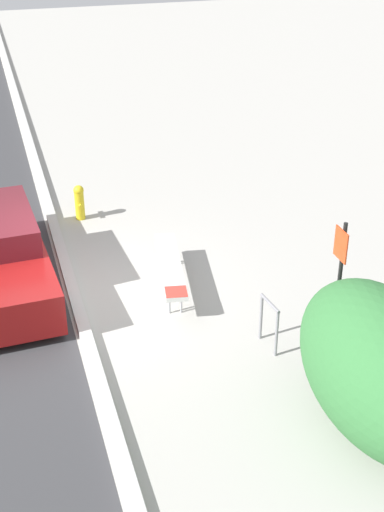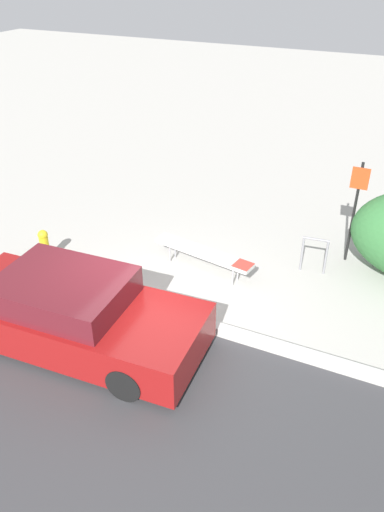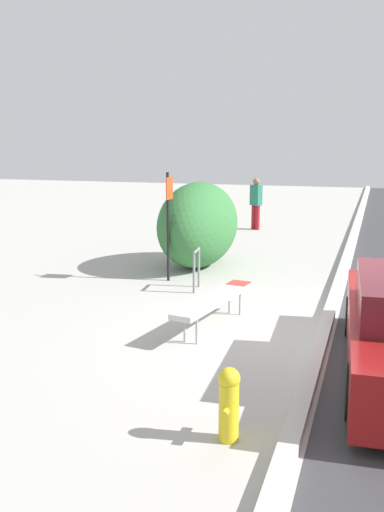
{
  "view_description": "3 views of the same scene",
  "coord_description": "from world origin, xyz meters",
  "views": [
    {
      "loc": [
        10.72,
        -1.06,
        6.58
      ],
      "look_at": [
        0.33,
        2.05,
        0.69
      ],
      "focal_mm": 50.0,
      "sensor_mm": 36.0,
      "label": 1
    },
    {
      "loc": [
        3.79,
        -6.58,
        5.97
      ],
      "look_at": [
        0.23,
        1.0,
        0.79
      ],
      "focal_mm": 35.0,
      "sensor_mm": 36.0,
      "label": 2
    },
    {
      "loc": [
        -8.25,
        -0.67,
        2.93
      ],
      "look_at": [
        0.34,
        2.14,
        1.11
      ],
      "focal_mm": 40.0,
      "sensor_mm": 36.0,
      "label": 3
    }
  ],
  "objects": [
    {
      "name": "bike_rack",
      "position": [
        2.3,
        2.69,
        0.5
      ],
      "size": [
        0.55,
        0.11,
        0.83
      ],
      "rotation": [
        0.0,
        0.0,
        0.11
      ],
      "color": "gray",
      "rests_on": "ground_plane"
    },
    {
      "name": "ground_plane",
      "position": [
        0.0,
        0.0,
        0.0
      ],
      "size": [
        60.0,
        60.0,
        0.0
      ],
      "primitive_type": "plane",
      "color": "#ADAAA3"
    },
    {
      "name": "fire_hydrant",
      "position": [
        -3.18,
        0.61,
        0.41
      ],
      "size": [
        0.36,
        0.22,
        0.77
      ],
      "color": "gold",
      "rests_on": "ground_plane"
    },
    {
      "name": "bench",
      "position": [
        0.16,
        1.7,
        0.46
      ],
      "size": [
        2.35,
        0.74,
        0.52
      ],
      "rotation": [
        0.0,
        0.0,
        -0.17
      ],
      "color": "#99999E",
      "rests_on": "ground_plane"
    },
    {
      "name": "parked_car_near",
      "position": [
        -0.93,
        -1.31,
        0.62
      ],
      "size": [
        4.56,
        2.08,
        1.32
      ],
      "rotation": [
        0.0,
        0.0,
        0.06
      ],
      "color": "black",
      "rests_on": "ground_plane"
    },
    {
      "name": "curb",
      "position": [
        0.0,
        0.0,
        0.07
      ],
      "size": [
        60.0,
        0.2,
        0.13
      ],
      "color": "#B7B7B2",
      "rests_on": "ground_plane"
    },
    {
      "name": "sign_post",
      "position": [
        2.87,
        3.49,
        1.38
      ],
      "size": [
        0.36,
        0.08,
        2.3
      ],
      "color": "black",
      "rests_on": "ground_plane"
    }
  ]
}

